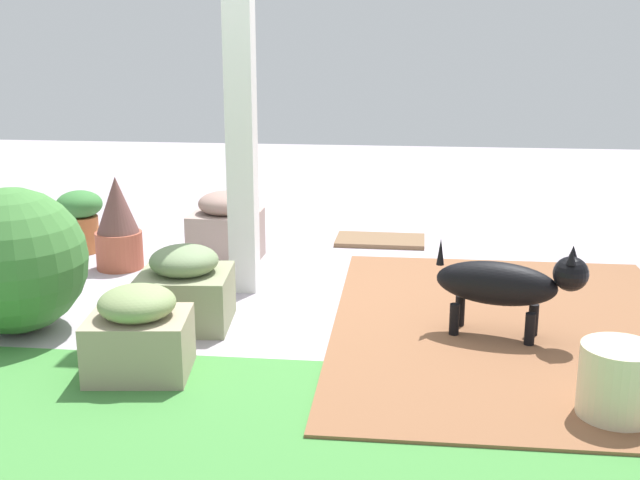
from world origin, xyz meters
name	(u,v)px	position (x,y,z in m)	size (l,w,h in m)	color
ground_plane	(311,291)	(0.00, 0.00, 0.00)	(12.00, 12.00, 0.00)	#AA9EA9
brick_path	(514,329)	(-1.09, 0.51, 0.01)	(1.80, 2.40, 0.02)	brown
porch_pillar	(240,61)	(0.38, 0.01, 1.29)	(0.15, 0.15, 2.58)	white
stone_planter_nearest	(226,228)	(0.62, -0.56, 0.22)	(0.44, 0.41, 0.46)	gray
stone_planter_mid	(185,289)	(0.56, 0.60, 0.19)	(0.48, 0.46, 0.41)	gray
stone_planter_far	(139,333)	(0.59, 1.22, 0.19)	(0.47, 0.40, 0.40)	tan
round_shrub	(13,261)	(1.37, 0.77, 0.36)	(0.72, 0.72, 0.72)	#417B38
terracotta_pot_spiky	(118,225)	(1.25, -0.32, 0.28)	(0.29, 0.29, 0.58)	#AB523C
terracotta_pot_broad	(80,217)	(1.64, -0.66, 0.24)	(0.30, 0.30, 0.42)	#B46536
dog	(507,284)	(-1.02, 0.63, 0.28)	(0.71, 0.33, 0.49)	black
ceramic_urn	(618,383)	(-1.36, 1.41, 0.15)	(0.30, 0.30, 0.30)	beige
doormat	(380,240)	(-0.36, -1.13, 0.01)	(0.62, 0.36, 0.03)	brown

